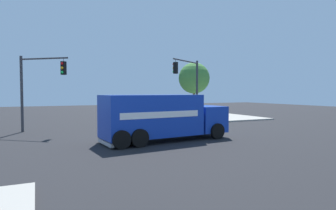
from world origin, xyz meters
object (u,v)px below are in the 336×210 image
at_px(pedestrian_near_corner, 181,109).
at_px(shade_tree_near, 194,78).
at_px(traffic_light_secondary, 190,81).
at_px(traffic_light_primary, 36,82).
at_px(delivery_truck, 162,117).

xyz_separation_m(pedestrian_near_corner, shade_tree_near, (-3.49, -3.14, 3.73)).
relative_size(traffic_light_secondary, shade_tree_near, 0.87).
height_order(traffic_light_primary, shade_tree_near, shade_tree_near).
height_order(traffic_light_secondary, shade_tree_near, shade_tree_near).
relative_size(pedestrian_near_corner, shade_tree_near, 0.24).
bearing_deg(traffic_light_primary, shade_tree_near, -154.03).
relative_size(traffic_light_primary, shade_tree_near, 0.85).
relative_size(delivery_truck, traffic_light_secondary, 1.41).
relative_size(traffic_light_primary, pedestrian_near_corner, 3.47).
height_order(delivery_truck, pedestrian_near_corner, delivery_truck).
relative_size(traffic_light_secondary, pedestrian_near_corner, 3.56).
distance_m(traffic_light_secondary, shade_tree_near, 11.32).
bearing_deg(traffic_light_primary, traffic_light_secondary, 177.77).
bearing_deg(traffic_light_secondary, traffic_light_primary, -2.23).
distance_m(traffic_light_primary, pedestrian_near_corner, 16.48).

